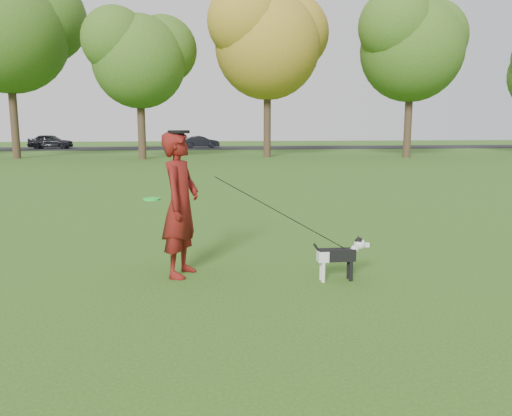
{
  "coord_description": "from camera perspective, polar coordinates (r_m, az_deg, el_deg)",
  "views": [
    {
      "loc": [
        -0.62,
        -6.37,
        2.1
      ],
      "look_at": [
        0.18,
        0.48,
        0.95
      ],
      "focal_mm": 35.0,
      "sensor_mm": 36.0,
      "label": 1
    }
  ],
  "objects": [
    {
      "name": "car_mid",
      "position": [
        46.39,
        -6.3,
        7.52
      ],
      "size": [
        3.4,
        1.45,
        1.09
      ],
      "primitive_type": "imported",
      "rotation": [
        0.0,
        0.0,
        1.66
      ],
      "color": "black",
      "rests_on": "road"
    },
    {
      "name": "tree_row",
      "position": [
        32.87,
        -8.5,
        18.66
      ],
      "size": [
        51.74,
        8.86,
        12.01
      ],
      "color": "#38281C",
      "rests_on": "ground"
    },
    {
      "name": "man",
      "position": [
        6.99,
        -8.62,
        0.4
      ],
      "size": [
        0.7,
        0.86,
        2.02
      ],
      "primitive_type": "imported",
      "rotation": [
        0.0,
        0.0,
        1.23
      ],
      "color": "#5C130D",
      "rests_on": "ground"
    },
    {
      "name": "ground",
      "position": [
        6.73,
        -1.1,
        -8.71
      ],
      "size": [
        120.0,
        120.0,
        0.0
      ],
      "primitive_type": "plane",
      "color": "#285116",
      "rests_on": "ground"
    },
    {
      "name": "dog",
      "position": [
        6.89,
        9.68,
        -5.18
      ],
      "size": [
        0.8,
        0.16,
        0.61
      ],
      "color": "black",
      "rests_on": "ground"
    },
    {
      "name": "road",
      "position": [
        46.42,
        -6.0,
        6.84
      ],
      "size": [
        120.0,
        7.0,
        0.02
      ],
      "primitive_type": "cube",
      "color": "black",
      "rests_on": "ground"
    },
    {
      "name": "man_held_items",
      "position": [
        6.81,
        2.86,
        -0.6
      ],
      "size": [
        2.76,
        0.65,
        1.62
      ],
      "color": "#1DE638",
      "rests_on": "ground"
    },
    {
      "name": "car_left",
      "position": [
        48.14,
        -22.41,
        7.05
      ],
      "size": [
        3.79,
        1.59,
        1.28
      ],
      "primitive_type": "imported",
      "rotation": [
        0.0,
        0.0,
        1.55
      ],
      "color": "black",
      "rests_on": "road"
    }
  ]
}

